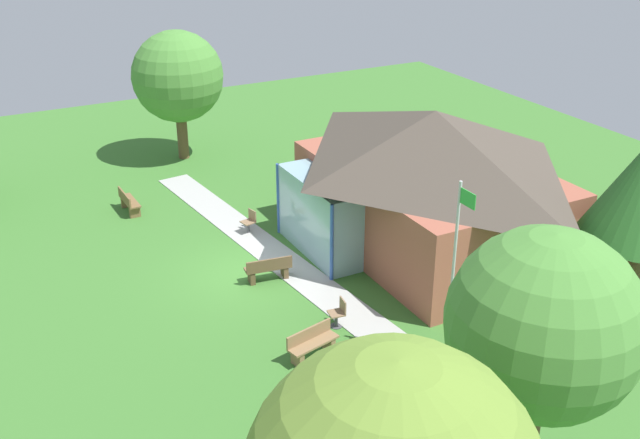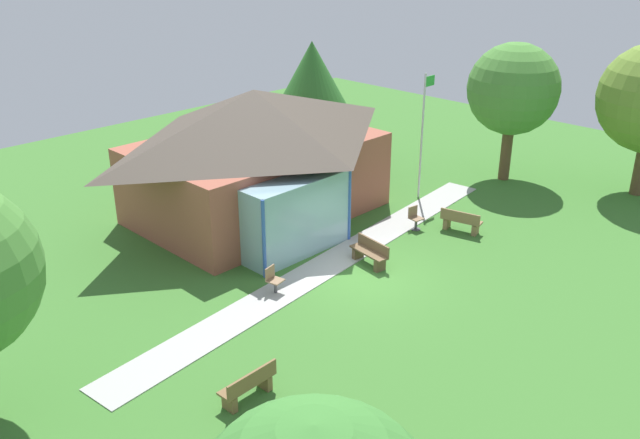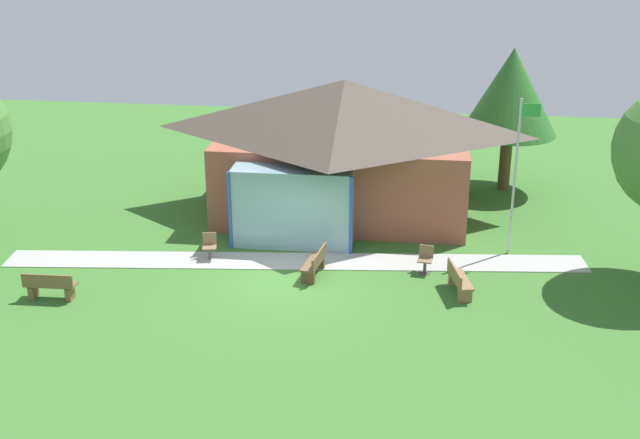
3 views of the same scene
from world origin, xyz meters
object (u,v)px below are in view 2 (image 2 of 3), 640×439
tree_east_hedge (513,89)px  tree_behind_pavilion_right (312,78)px  flagpole (423,130)px  patio_chair_lawn_spare (415,218)px  pavilion (257,152)px  bench_mid_left (249,385)px  bench_rear_near_path (370,253)px  bench_mid_right (461,222)px  patio_chair_west (274,281)px

tree_east_hedge → tree_behind_pavilion_right: size_ratio=1.06×
tree_behind_pavilion_right → flagpole: bearing=-92.7°
tree_behind_pavilion_right → patio_chair_lawn_spare: bearing=-109.8°
pavilion → bench_mid_left: pavilion is taller
pavilion → tree_behind_pavilion_right: size_ratio=1.75×
tree_east_hedge → bench_rear_near_path: bearing=-173.5°
pavilion → bench_mid_left: size_ratio=6.49×
bench_rear_near_path → tree_east_hedge: (10.50, 1.20, 3.60)m
bench_mid_left → patio_chair_lawn_spare: (10.69, 3.25, 0.01)m
bench_mid_left → bench_mid_right: 11.82m
bench_mid_left → flagpole: bearing=19.0°
patio_chair_lawn_spare → tree_east_hedge: 8.02m
bench_mid_right → patio_chair_west: size_ratio=1.81×
pavilion → flagpole: 6.73m
bench_rear_near_path → bench_mid_right: 4.38m
bench_rear_near_path → bench_mid_right: bearing=-90.4°
bench_mid_right → pavilion: bearing=-160.5°
bench_mid_left → tree_east_hedge: (17.85, 3.76, 3.60)m
patio_chair_west → tree_behind_pavilion_right: bearing=-151.9°
bench_rear_near_path → tree_behind_pavilion_right: tree_behind_pavilion_right is taller
flagpole → bench_rear_near_path: 7.02m
tree_east_hedge → tree_behind_pavilion_right: bearing=117.6°
patio_chair_west → tree_east_hedge: (14.02, 0.37, 3.58)m
pavilion → tree_east_hedge: (10.30, -4.63, 1.46)m
flagpole → patio_chair_west: 10.04m
patio_chair_lawn_spare → patio_chair_west: bearing=7.0°
pavilion → patio_chair_lawn_spare: bearing=-58.6°
pavilion → patio_chair_west: (-3.73, -5.00, -2.12)m
pavilion → bench_mid_left: bearing=-132.0°
bench_rear_near_path → bench_mid_right: (4.33, -0.66, 0.00)m
bench_mid_left → bench_rear_near_path: bearing=17.4°
flagpole → patio_chair_west: flagpole is taller
bench_rear_near_path → tree_east_hedge: 11.17m
pavilion → flagpole: bearing=-29.4°
patio_chair_west → bench_mid_left: bearing=29.8°
patio_chair_west → patio_chair_lawn_spare: size_ratio=1.00×
tree_east_hedge → tree_behind_pavilion_right: (-4.13, 7.91, -0.07)m
bench_rear_near_path → tree_behind_pavilion_right: size_ratio=0.28×
pavilion → tree_east_hedge: 11.38m
bench_rear_near_path → bench_mid_left: bearing=117.5°
bench_mid_left → bench_mid_right: size_ratio=0.97×
patio_chair_west → tree_behind_pavilion_right: (9.90, 8.28, 3.51)m
flagpole → patio_chair_lawn_spare: (-2.72, -1.85, -2.44)m
tree_east_hedge → bench_mid_right: bearing=-163.2°
bench_mid_left → tree_behind_pavilion_right: (13.72, 11.67, 3.52)m
bench_mid_right → tree_behind_pavilion_right: size_ratio=0.28×
flagpole → bench_mid_left: (-13.41, -5.09, -2.45)m
bench_mid_left → bench_mid_right: bearing=7.4°
pavilion → bench_mid_right: 7.99m
tree_behind_pavilion_right → bench_rear_near_path: bearing=-125.0°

